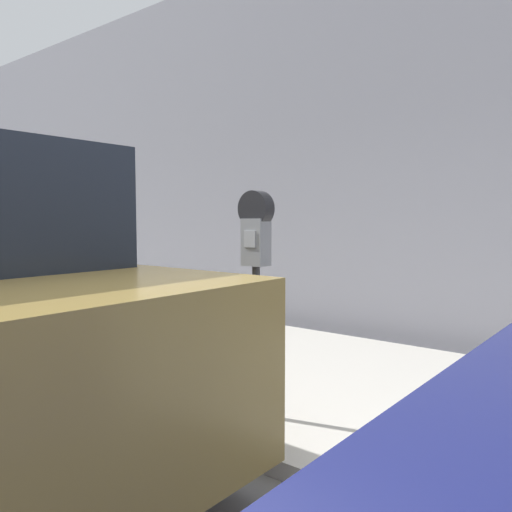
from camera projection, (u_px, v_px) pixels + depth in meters
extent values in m
cube|color=#BCB7AD|center=(345.00, 387.00, 3.96)|extent=(24.00, 2.80, 0.11)
cube|color=gray|center=(431.00, 131.00, 5.22)|extent=(24.00, 0.30, 4.62)
cylinder|color=#2D2D30|center=(256.00, 341.00, 3.22)|extent=(0.05, 0.05, 0.98)
cube|color=slate|center=(256.00, 242.00, 3.18)|extent=(0.16, 0.12, 0.30)
cube|color=gray|center=(250.00, 239.00, 3.13)|extent=(0.09, 0.01, 0.11)
cylinder|color=black|center=(256.00, 209.00, 3.16)|extent=(0.23, 0.09, 0.23)
cylinder|color=black|center=(148.00, 407.00, 2.81)|extent=(0.66, 0.23, 0.65)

